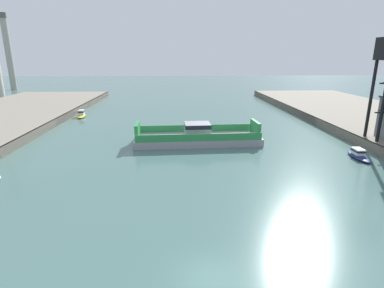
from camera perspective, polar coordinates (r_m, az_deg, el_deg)
The scene contains 5 objects.
ground_plane at distance 20.30m, azimuth 3.48°, elevation -23.80°, with size 400.00×400.00×0.00m, color #476B66.
chain_ferry at distance 47.19m, azimuth 1.01°, elevation 1.39°, with size 19.56×6.91×3.30m.
moored_boat_near_right at distance 45.94m, azimuth 28.85°, elevation -1.78°, with size 1.83×5.00×1.25m.
moored_boat_mid_right at distance 72.16m, azimuth -20.08°, elevation 5.24°, with size 2.09×5.21×1.55m.
smokestack_distant_a at distance 143.70m, azimuth -31.31°, elevation 14.92°, with size 2.60×2.60×29.06m.
Camera 1 is at (-1.90, -15.45, 13.03)m, focal length 28.36 mm.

